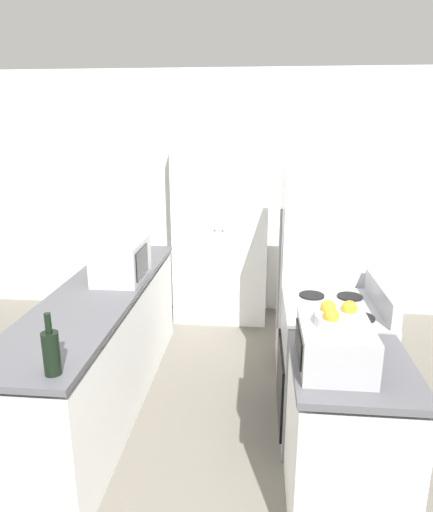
% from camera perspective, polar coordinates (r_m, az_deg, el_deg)
% --- Properties ---
extents(wall_back, '(7.00, 0.06, 2.60)m').
position_cam_1_polar(wall_back, '(5.02, 1.66, 7.58)').
color(wall_back, silver).
rests_on(wall_back, ground_plane).
extents(counter_left, '(0.60, 2.50, 0.91)m').
position_cam_1_polar(counter_left, '(3.55, -14.12, -11.31)').
color(counter_left, silver).
rests_on(counter_left, ground_plane).
extents(counter_right, '(0.60, 0.71, 0.91)m').
position_cam_1_polar(counter_right, '(2.65, 15.88, -21.81)').
color(counter_right, silver).
rests_on(counter_right, ground_plane).
extents(pantry_cabinet, '(0.97, 0.52, 2.09)m').
position_cam_1_polar(pantry_cabinet, '(4.77, 0.58, 4.05)').
color(pantry_cabinet, white).
rests_on(pantry_cabinet, ground_plane).
extents(stove, '(0.66, 0.73, 1.07)m').
position_cam_1_polar(stove, '(3.25, 13.99, -13.47)').
color(stove, '#9E9EA3').
rests_on(stove, ground_plane).
extents(refrigerator, '(0.71, 0.71, 1.75)m').
position_cam_1_polar(refrigerator, '(3.79, 13.13, -2.30)').
color(refrigerator, '#B7B7BC').
rests_on(refrigerator, ground_plane).
extents(microwave, '(0.34, 0.52, 0.30)m').
position_cam_1_polar(microwave, '(3.52, -11.81, -0.49)').
color(microwave, '#B2B2B7').
rests_on(microwave, counter_left).
extents(wine_bottle, '(0.08, 0.08, 0.31)m').
position_cam_1_polar(wine_bottle, '(2.30, -19.96, -11.17)').
color(wine_bottle, black).
rests_on(wine_bottle, counter_left).
extents(toaster_oven, '(0.34, 0.45, 0.22)m').
position_cam_1_polar(toaster_oven, '(2.31, 14.52, -10.69)').
color(toaster_oven, '#939399').
rests_on(toaster_oven, counter_right).
extents(fruit_bowl, '(0.24, 0.24, 0.10)m').
position_cam_1_polar(fruit_bowl, '(2.25, 15.05, -7.38)').
color(fruit_bowl, silver).
rests_on(fruit_bowl, toaster_oven).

